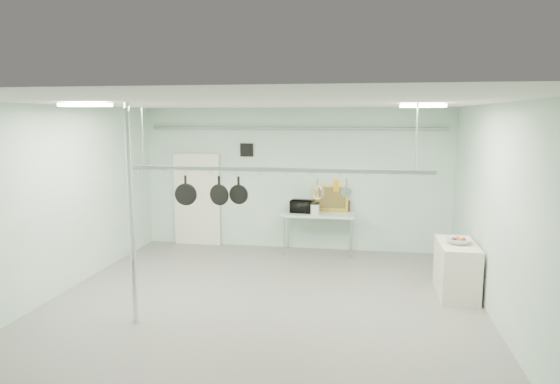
% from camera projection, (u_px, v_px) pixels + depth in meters
% --- Properties ---
extents(floor, '(8.00, 8.00, 0.00)m').
position_uv_depth(floor, '(257.00, 314.00, 7.67)').
color(floor, gray).
rests_on(floor, ground).
extents(ceiling, '(7.00, 8.00, 0.02)m').
position_uv_depth(ceiling, '(256.00, 103.00, 7.20)').
color(ceiling, silver).
rests_on(ceiling, back_wall).
extents(back_wall, '(7.00, 0.02, 3.20)m').
position_uv_depth(back_wall, '(294.00, 179.00, 11.32)').
color(back_wall, silver).
rests_on(back_wall, floor).
extents(right_wall, '(0.02, 8.00, 3.20)m').
position_uv_depth(right_wall, '(505.00, 220.00, 6.85)').
color(right_wall, silver).
rests_on(right_wall, floor).
extents(door, '(1.10, 0.10, 2.20)m').
position_uv_depth(door, '(197.00, 200.00, 11.74)').
color(door, silver).
rests_on(door, floor).
extents(wall_vent, '(0.30, 0.04, 0.30)m').
position_uv_depth(wall_vent, '(247.00, 150.00, 11.39)').
color(wall_vent, black).
rests_on(wall_vent, back_wall).
extents(conduit_pipe, '(6.60, 0.07, 0.07)m').
position_uv_depth(conduit_pipe, '(294.00, 128.00, 11.06)').
color(conduit_pipe, gray).
rests_on(conduit_pipe, back_wall).
extents(chrome_pole, '(0.08, 0.08, 3.20)m').
position_uv_depth(chrome_pole, '(131.00, 215.00, 7.13)').
color(chrome_pole, silver).
rests_on(chrome_pole, floor).
extents(prep_table, '(1.60, 0.70, 0.91)m').
position_uv_depth(prep_table, '(319.00, 216.00, 10.95)').
color(prep_table, silver).
rests_on(prep_table, floor).
extents(side_cabinet, '(0.60, 1.20, 0.90)m').
position_uv_depth(side_cabinet, '(456.00, 269.00, 8.44)').
color(side_cabinet, beige).
rests_on(side_cabinet, floor).
extents(pot_rack, '(4.80, 0.06, 1.00)m').
position_uv_depth(pot_rack, '(273.00, 168.00, 7.60)').
color(pot_rack, '#B7B7BC').
rests_on(pot_rack, ceiling).
extents(light_panel_left, '(0.65, 0.30, 0.05)m').
position_uv_depth(light_panel_left, '(85.00, 105.00, 6.79)').
color(light_panel_left, white).
rests_on(light_panel_left, ceiling).
extents(light_panel_right, '(0.65, 0.30, 0.05)m').
position_uv_depth(light_panel_right, '(423.00, 106.00, 7.38)').
color(light_panel_right, white).
rests_on(light_panel_right, ceiling).
extents(microwave, '(0.53, 0.39, 0.27)m').
position_uv_depth(microwave, '(302.00, 206.00, 11.01)').
color(microwave, black).
rests_on(microwave, prep_table).
extents(coffee_canister, '(0.21, 0.21, 0.23)m').
position_uv_depth(coffee_canister, '(315.00, 209.00, 10.79)').
color(coffee_canister, silver).
rests_on(coffee_canister, prep_table).
extents(painting_large, '(0.78, 0.16, 0.58)m').
position_uv_depth(painting_large, '(331.00, 198.00, 11.15)').
color(painting_large, gold).
rests_on(painting_large, prep_table).
extents(painting_small, '(0.30, 0.09, 0.25)m').
position_uv_depth(painting_small, '(343.00, 206.00, 11.13)').
color(painting_small, '#381F13').
rests_on(painting_small, prep_table).
extents(fruit_bowl, '(0.44, 0.44, 0.10)m').
position_uv_depth(fruit_bowl, '(458.00, 241.00, 8.32)').
color(fruit_bowl, silver).
rests_on(fruit_bowl, side_cabinet).
extents(skillet_left, '(0.35, 0.11, 0.46)m').
position_uv_depth(skillet_left, '(186.00, 190.00, 7.89)').
color(skillet_left, black).
rests_on(skillet_left, pot_rack).
extents(skillet_mid, '(0.34, 0.13, 0.47)m').
position_uv_depth(skillet_mid, '(219.00, 191.00, 7.80)').
color(skillet_mid, black).
rests_on(skillet_mid, pot_rack).
extents(skillet_right, '(0.31, 0.09, 0.43)m').
position_uv_depth(skillet_right, '(239.00, 190.00, 7.74)').
color(skillet_right, black).
rests_on(skillet_right, pot_rack).
extents(whisk, '(0.21, 0.21, 0.35)m').
position_uv_depth(whisk, '(317.00, 190.00, 7.53)').
color(whisk, '#A5A6A9').
rests_on(whisk, pot_rack).
extents(grater, '(0.08, 0.05, 0.21)m').
position_uv_depth(grater, '(336.00, 185.00, 7.47)').
color(grater, gold).
rests_on(grater, pot_rack).
extents(saucepan, '(0.18, 0.13, 0.27)m').
position_uv_depth(saucepan, '(346.00, 188.00, 7.45)').
color(saucepan, '#B9B9BE').
rests_on(saucepan, pot_rack).
extents(fruit_cluster, '(0.24, 0.24, 0.09)m').
position_uv_depth(fruit_cluster, '(459.00, 238.00, 8.31)').
color(fruit_cluster, '#AE1A10').
rests_on(fruit_cluster, fruit_bowl).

